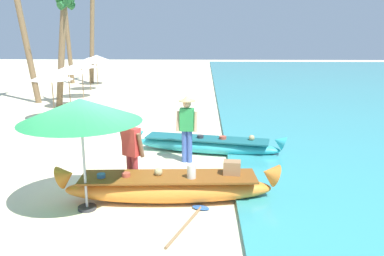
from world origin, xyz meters
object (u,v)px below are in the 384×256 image
Objects in this scene: boat_orange_foreground at (170,187)px; patio_umbrella_large at (80,111)px; person_vendor_hatted at (187,124)px; paddle at (191,219)px; person_tourist_customer at (132,150)px; palm_tree_leaning_seaward at (64,9)px; boat_cyan_midground at (207,145)px.

boat_orange_foreground is 2.00× the size of patio_umbrella_large.
person_vendor_hatted reaches higher than paddle.
person_tourist_customer is at bearing 133.79° from paddle.
palm_tree_leaning_seaward is (-3.82, 10.53, 2.37)m from patio_umbrella_large.
person_tourist_customer reaches higher than boat_orange_foreground.
person_tourist_customer is (-1.10, -1.95, -0.11)m from person_vendor_hatted.
paddle is at bearing -11.24° from patio_umbrella_large.
palm_tree_leaning_seaward reaches higher than patio_umbrella_large.
boat_cyan_midground is 10.07m from palm_tree_leaning_seaward.
boat_cyan_midground is 1.95× the size of patio_umbrella_large.
palm_tree_leaning_seaward reaches higher than paddle.
boat_cyan_midground reaches higher than paddle.
person_tourist_customer is at bearing -64.52° from palm_tree_leaning_seaward.
paddle is at bearing -60.98° from boat_orange_foreground.
person_vendor_hatted is 0.79× the size of patio_umbrella_large.
person_vendor_hatted is at bearing 60.47° from person_tourist_customer.
person_vendor_hatted is at bearing -122.87° from boat_cyan_midground.
boat_cyan_midground is (0.78, 3.31, -0.06)m from boat_orange_foreground.
patio_umbrella_large is (-2.38, -3.74, 1.74)m from boat_cyan_midground.
patio_umbrella_large is 0.42× the size of palm_tree_leaning_seaward.
boat_orange_foreground is 2.77× the size of person_tourist_customer.
palm_tree_leaning_seaward is (-5.41, 10.10, 4.04)m from boat_orange_foreground.
patio_umbrella_large reaches higher than boat_orange_foreground.
patio_umbrella_large reaches higher than person_tourist_customer.
boat_cyan_midground is at bearing 57.50° from patio_umbrella_large.
palm_tree_leaning_seaward is (-4.56, 9.57, 3.42)m from person_tourist_customer.
boat_orange_foreground is at bearing 15.03° from patio_umbrella_large.
boat_cyan_midground is at bearing 57.13° from person_vendor_hatted.
boat_cyan_midground is at bearing 76.65° from boat_orange_foreground.
palm_tree_leaning_seaward is 3.25× the size of paddle.
boat_orange_foreground reaches higher than paddle.
person_vendor_hatted is (-0.53, -0.82, 0.79)m from boat_cyan_midground.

